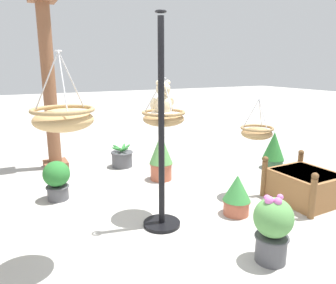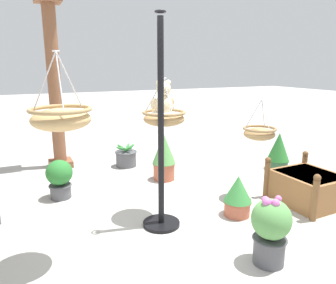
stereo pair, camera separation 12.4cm
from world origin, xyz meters
The scene contains 14 objects.
ground_plane centered at (0.00, 0.00, 0.00)m, with size 40.00×40.00×0.00m, color #ADAAA3.
display_pole_central centered at (-0.13, -0.01, 0.75)m, with size 0.44×0.44×2.41m.
hanging_basket_with_teddy centered at (0.02, 0.24, 1.26)m, with size 0.52×0.52×0.57m.
teddy_bear centered at (0.02, 0.26, 1.45)m, with size 0.30×0.26×0.44m.
hanging_basket_left_high centered at (-1.21, -0.32, 1.42)m, with size 0.54×0.54×0.68m.
hanging_basket_right_low centered at (1.44, 0.18, 0.95)m, with size 0.46×0.46×0.56m.
greenhouse_pillar_left centered at (-0.93, 2.90, 1.45)m, with size 0.44×0.44×3.00m.
wooden_planter_box centered at (1.98, -0.27, 0.23)m, with size 0.86×0.93×0.60m.
potted_plant_flowering_red centered at (0.55, 1.43, 0.40)m, with size 0.39×0.39×0.78m.
potted_plant_tall_leafy centered at (0.20, 2.39, 0.18)m, with size 0.41×0.41×0.43m.
potted_plant_bushy_green centered at (0.51, -1.13, 0.36)m, with size 0.38×0.38×0.69m.
potted_plant_small_succulent centered at (2.67, 1.05, 0.34)m, with size 0.40×0.40×0.69m.
potted_plant_conical_shrub centered at (0.85, -0.17, 0.27)m, with size 0.36×0.36×0.53m.
potted_plant_trailing_ivy centered at (-1.11, 1.35, 0.30)m, with size 0.37×0.37×0.56m.
Camera 1 is at (-1.65, -3.18, 1.86)m, focal length 34.40 mm.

